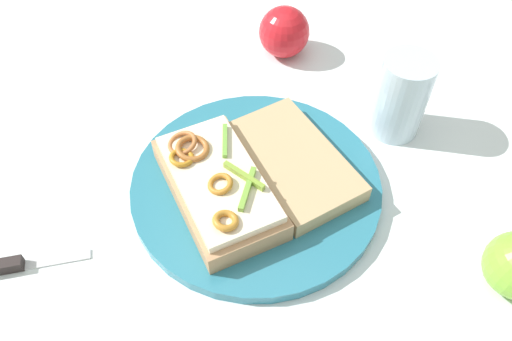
# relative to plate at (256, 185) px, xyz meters

# --- Properties ---
(ground_plane) EXTENTS (2.00, 2.00, 0.00)m
(ground_plane) POSITION_rel_plate_xyz_m (0.00, 0.00, -0.01)
(ground_plane) COLOR white
(ground_plane) RESTS_ON ground
(plate) EXTENTS (0.29, 0.29, 0.01)m
(plate) POSITION_rel_plate_xyz_m (0.00, 0.00, 0.00)
(plate) COLOR teal
(plate) RESTS_ON ground_plane
(sandwich) EXTENTS (0.18, 0.20, 0.05)m
(sandwich) POSITION_rel_plate_xyz_m (0.04, -0.03, 0.03)
(sandwich) COLOR tan
(sandwich) RESTS_ON plate
(bread_slice_side) EXTENTS (0.17, 0.20, 0.02)m
(bread_slice_side) POSITION_rel_plate_xyz_m (-0.04, 0.03, 0.02)
(bread_slice_side) COLOR tan
(bread_slice_side) RESTS_ON plate
(apple_1) EXTENTS (0.10, 0.10, 0.07)m
(apple_1) POSITION_rel_plate_xyz_m (-0.25, -0.08, 0.03)
(apple_1) COLOR red
(apple_1) RESTS_ON ground_plane
(drinking_glass) EXTENTS (0.07, 0.07, 0.11)m
(drinking_glass) POSITION_rel_plate_xyz_m (-0.17, 0.11, 0.05)
(drinking_glass) COLOR silver
(drinking_glass) RESTS_ON ground_plane
(knife) EXTENTS (0.09, 0.10, 0.01)m
(knife) POSITION_rel_plate_xyz_m (0.21, -0.18, -0.00)
(knife) COLOR silver
(knife) RESTS_ON ground_plane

